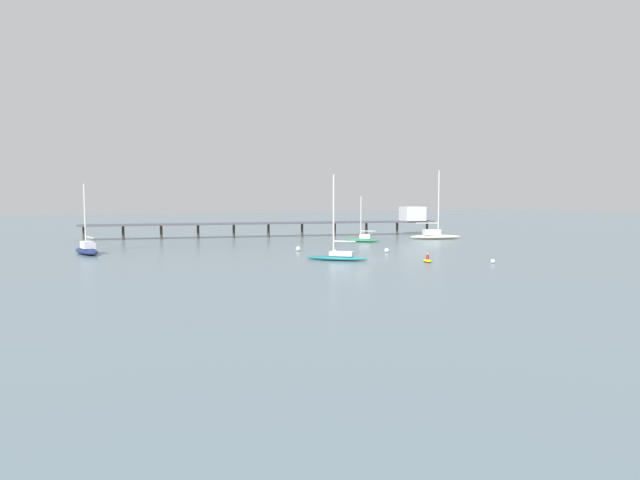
{
  "coord_description": "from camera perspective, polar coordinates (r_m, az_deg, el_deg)",
  "views": [
    {
      "loc": [
        -32.53,
        -67.68,
        8.5
      ],
      "look_at": [
        0.0,
        15.32,
        1.5
      ],
      "focal_mm": 32.35,
      "sensor_mm": 36.0,
      "label": 1
    }
  ],
  "objects": [
    {
      "name": "sailboat_teal",
      "position": [
        74.81,
        1.74,
        -1.53
      ],
      "size": [
        7.67,
        6.65,
        11.12
      ],
      "color": "#1E727A",
      "rests_on": "ground_plane"
    },
    {
      "name": "sailboat_green",
      "position": [
        104.12,
        4.28,
        0.14
      ],
      "size": [
        5.8,
        4.63,
        8.23
      ],
      "color": "#287F4C",
      "rests_on": "ground_plane"
    },
    {
      "name": "ground_plane",
      "position": [
        75.57,
        4.24,
        -1.98
      ],
      "size": [
        400.0,
        400.0,
        0.0
      ],
      "primitive_type": "plane",
      "color": "slate"
    },
    {
      "name": "mooring_buoy_mid",
      "position": [
        87.17,
        -2.16,
        -0.87
      ],
      "size": [
        0.73,
        0.73,
        0.73
      ],
      "primitive_type": "sphere",
      "color": "silver",
      "rests_on": "ground_plane"
    },
    {
      "name": "dinghy_yellow",
      "position": [
        74.26,
        10.58,
        -1.98
      ],
      "size": [
        1.61,
        2.42,
        1.14
      ],
      "color": "yellow",
      "rests_on": "ground_plane"
    },
    {
      "name": "sailboat_cream",
      "position": [
        113.16,
        11.29,
        0.5
      ],
      "size": [
        10.31,
        5.09,
        13.19
      ],
      "color": "beige",
      "rests_on": "ground_plane"
    },
    {
      "name": "mooring_buoy_inner",
      "position": [
        74.79,
        16.73,
        -2.01
      ],
      "size": [
        0.55,
        0.55,
        0.55
      ],
      "primitive_type": "sphere",
      "color": "silver",
      "rests_on": "ground_plane"
    },
    {
      "name": "pier",
      "position": [
        118.92,
        0.8,
        2.03
      ],
      "size": [
        71.39,
        12.17,
        5.97
      ],
      "color": "#4C4C51",
      "rests_on": "ground_plane"
    },
    {
      "name": "mooring_buoy_near",
      "position": [
        81.15,
        1.45,
        -1.24
      ],
      "size": [
        0.8,
        0.8,
        0.8
      ],
      "primitive_type": "sphere",
      "color": "silver",
      "rests_on": "ground_plane"
    },
    {
      "name": "mooring_buoy_far",
      "position": [
        85.49,
        6.61,
        -1.02
      ],
      "size": [
        0.68,
        0.68,
        0.68
      ],
      "primitive_type": "sphere",
      "color": "silver",
      "rests_on": "ground_plane"
    },
    {
      "name": "sailboat_navy",
      "position": [
        88.93,
        -22.06,
        -0.84
      ],
      "size": [
        4.34,
        8.53,
        10.07
      ],
      "color": "navy",
      "rests_on": "ground_plane"
    }
  ]
}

